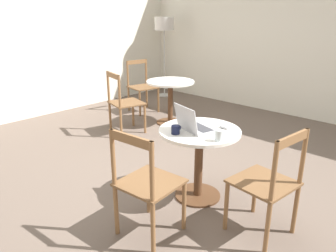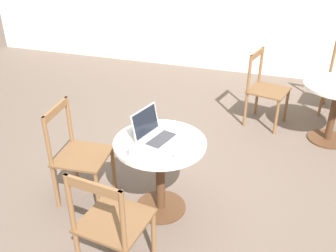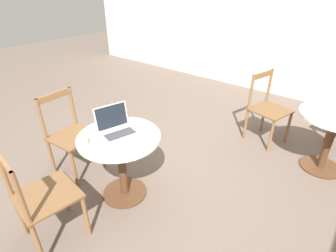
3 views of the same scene
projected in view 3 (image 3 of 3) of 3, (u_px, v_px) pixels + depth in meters
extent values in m
plane|color=#66564C|center=(161.00, 172.00, 3.04)|extent=(16.00, 16.00, 0.00)
cube|color=silver|center=(279.00, 19.00, 4.57)|extent=(9.40, 0.06, 2.70)
cylinder|color=#51331E|center=(125.00, 192.00, 2.74)|extent=(0.45, 0.45, 0.02)
cylinder|color=#51331E|center=(122.00, 167.00, 2.57)|extent=(0.08, 0.08, 0.65)
cylinder|color=silver|center=(119.00, 137.00, 2.41)|extent=(0.77, 0.77, 0.03)
cylinder|color=#51331E|center=(320.00, 167.00, 3.11)|extent=(0.45, 0.45, 0.02)
cylinder|color=#51331E|center=(328.00, 143.00, 2.95)|extent=(0.08, 0.08, 0.65)
cylinder|color=brown|center=(102.00, 151.00, 3.03)|extent=(0.04, 0.04, 0.44)
cylinder|color=brown|center=(74.00, 169.00, 2.74)|extent=(0.04, 0.04, 0.44)
cylinder|color=brown|center=(79.00, 141.00, 3.22)|extent=(0.04, 0.04, 0.44)
cylinder|color=brown|center=(51.00, 156.00, 2.93)|extent=(0.04, 0.04, 0.44)
cube|color=brown|center=(73.00, 136.00, 2.87)|extent=(0.48, 0.48, 0.02)
cylinder|color=brown|center=(73.00, 106.00, 2.99)|extent=(0.04, 0.04, 0.45)
cylinder|color=brown|center=(41.00, 119.00, 2.70)|extent=(0.04, 0.04, 0.45)
cube|color=brown|center=(54.00, 96.00, 2.75)|extent=(0.06, 0.42, 0.07)
cylinder|color=brown|center=(65.00, 192.00, 2.44)|extent=(0.04, 0.04, 0.44)
cylinder|color=brown|center=(86.00, 216.00, 2.19)|extent=(0.04, 0.04, 0.44)
cylinder|color=brown|center=(20.00, 216.00, 2.20)|extent=(0.04, 0.04, 0.44)
cylinder|color=brown|center=(38.00, 245.00, 1.95)|extent=(0.04, 0.04, 0.44)
cube|color=brown|center=(47.00, 195.00, 2.08)|extent=(0.49, 0.49, 0.02)
cylinder|color=brown|center=(3.00, 172.00, 1.97)|extent=(0.04, 0.04, 0.45)
cylinder|color=brown|center=(21.00, 199.00, 1.72)|extent=(0.04, 0.04, 0.45)
cube|color=brown|center=(3.00, 163.00, 1.75)|extent=(0.42, 0.07, 0.07)
cylinder|color=brown|center=(329.00, 128.00, 3.50)|extent=(0.04, 0.04, 0.44)
cylinder|color=brown|center=(288.00, 127.00, 3.52)|extent=(0.04, 0.04, 0.44)
cylinder|color=brown|center=(271.00, 136.00, 3.31)|extent=(0.04, 0.04, 0.44)
cylinder|color=brown|center=(263.00, 116.00, 3.79)|extent=(0.04, 0.04, 0.44)
cylinder|color=brown|center=(246.00, 124.00, 3.59)|extent=(0.04, 0.04, 0.44)
cube|color=brown|center=(270.00, 110.00, 3.44)|extent=(0.54, 0.54, 0.02)
cylinder|color=brown|center=(269.00, 86.00, 3.56)|extent=(0.04, 0.04, 0.45)
cylinder|color=brown|center=(251.00, 92.00, 3.36)|extent=(0.04, 0.04, 0.45)
cube|color=brown|center=(263.00, 75.00, 3.36)|extent=(0.13, 0.41, 0.07)
cube|color=#B7B7BC|center=(119.00, 134.00, 2.41)|extent=(0.31, 0.37, 0.02)
cube|color=#38383D|center=(120.00, 134.00, 2.39)|extent=(0.20, 0.30, 0.00)
cube|color=#B7B7BC|center=(111.00, 117.00, 2.45)|extent=(0.14, 0.32, 0.23)
cube|color=black|center=(112.00, 117.00, 2.44)|extent=(0.12, 0.30, 0.21)
ellipsoid|color=#B7B7BC|center=(121.00, 148.00, 2.19)|extent=(0.06, 0.10, 0.03)
cylinder|color=#141938|center=(109.00, 121.00, 2.57)|extent=(0.08, 0.08, 0.08)
torus|color=#141938|center=(113.00, 122.00, 2.54)|extent=(0.05, 0.01, 0.05)
cylinder|color=silver|center=(83.00, 140.00, 2.24)|extent=(0.07, 0.07, 0.10)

